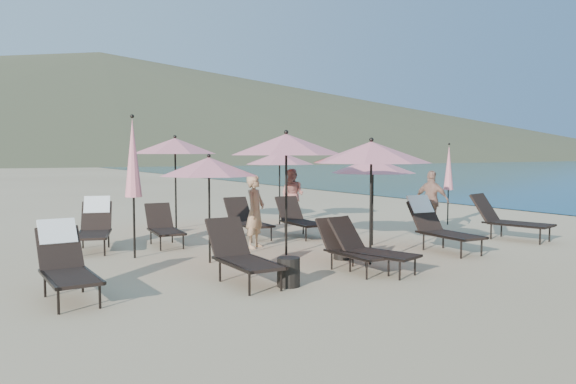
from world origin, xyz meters
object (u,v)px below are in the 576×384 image
beachgoer_b (293,195)px  umbrella_open_5 (371,152)px  umbrella_open_4 (280,158)px  umbrella_closed_1 (133,159)px  lounger_8 (247,220)px  lounger_9 (299,218)px  lounger_4 (439,225)px  side_table_1 (343,247)px  lounger_6 (95,225)px  beachgoer_c (432,201)px  umbrella_open_0 (209,167)px  umbrella_closed_0 (449,168)px  umbrella_open_1 (286,145)px  lounger_7 (164,226)px  lounger_2 (370,247)px  lounger_5 (508,219)px  lounger_1 (242,254)px  lounger_0 (65,262)px  umbrella_open_2 (373,166)px  umbrella_open_3 (175,146)px  lounger_3 (351,247)px  side_table_0 (289,272)px

beachgoer_b → umbrella_open_5: bearing=-45.9°
umbrella_open_4 → umbrella_closed_1: umbrella_closed_1 is taller
lounger_8 → lounger_9: size_ratio=0.99×
lounger_4 → side_table_1: (-2.31, 0.23, -0.29)m
lounger_6 → beachgoer_c: (8.22, -1.56, 0.27)m
umbrella_open_0 → umbrella_closed_0: (7.99, 1.72, -0.17)m
umbrella_open_1 → umbrella_open_4: size_ratio=1.16×
lounger_7 → umbrella_closed_1: size_ratio=0.57×
lounger_2 → lounger_9: 4.26m
umbrella_open_0 → beachgoer_c: 6.85m
lounger_5 → beachgoer_b: size_ratio=1.23×
lounger_1 → beachgoer_b: beachgoer_b is taller
lounger_5 → umbrella_open_1: umbrella_open_1 is taller
lounger_7 → lounger_9: 3.30m
lounger_9 → umbrella_open_1: 3.11m
lounger_0 → lounger_7: lounger_0 is taller
umbrella_open_2 → umbrella_closed_0: 4.48m
umbrella_open_2 → umbrella_open_3: 5.61m
lounger_0 → umbrella_open_4: bearing=38.0°
lounger_2 → side_table_1: 1.21m
lounger_0 → umbrella_open_1: (4.34, 1.23, 1.70)m
lounger_0 → side_table_1: bearing=1.8°
lounger_1 → lounger_3: bearing=-3.3°
umbrella_closed_0 → lounger_3: bearing=-149.7°
side_table_0 → lounger_6: bearing=110.3°
umbrella_open_1 → lounger_1: bearing=-136.6°
umbrella_open_3 → side_table_0: (-0.73, -7.18, -2.00)m
lounger_9 → side_table_1: size_ratio=3.45×
umbrella_open_2 → lounger_5: bearing=-16.0°
lounger_1 → umbrella_open_1: bearing=43.4°
lounger_1 → umbrella_open_1: umbrella_open_1 is taller
umbrella_open_4 → umbrella_open_5: size_ratio=0.92×
lounger_4 → umbrella_open_2: bearing=127.1°
umbrella_open_1 → lounger_5: bearing=-9.3°
lounger_4 → lounger_9: 3.51m
lounger_0 → lounger_7: size_ratio=1.08×
lounger_8 → lounger_0: bearing=-141.0°
lounger_3 → lounger_7: lounger_7 is taller
umbrella_open_1 → umbrella_open_2: bearing=1.0°
umbrella_open_5 → umbrella_closed_0: umbrella_closed_0 is taller
umbrella_open_4 → umbrella_closed_1: (-4.98, -3.03, 0.04)m
side_table_0 → lounger_2: bearing=7.0°
umbrella_open_0 → lounger_4: bearing=-14.4°
lounger_5 → umbrella_open_4: umbrella_open_4 is taller
lounger_3 → umbrella_open_1: 2.58m
lounger_6 → umbrella_open_2: (5.37, -2.62, 1.25)m
lounger_5 → umbrella_open_5: 5.00m
umbrella_open_3 → umbrella_open_4: (2.85, -0.63, -0.33)m
lounger_5 → beachgoer_c: 2.08m
umbrella_open_4 → lounger_6: bearing=-163.7°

